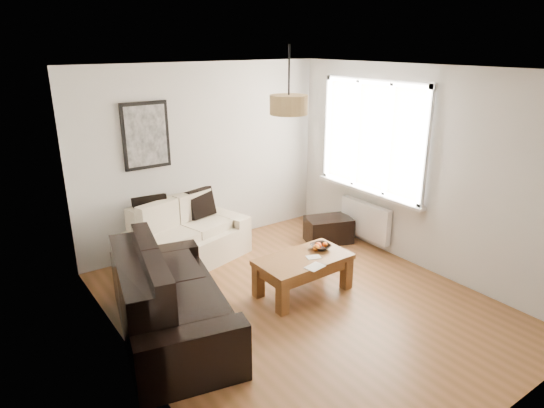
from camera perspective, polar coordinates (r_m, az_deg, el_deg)
floor at (r=5.54m, az=3.68°, el=-12.00°), size 4.50×4.50×0.00m
ceiling at (r=4.75m, az=4.37°, el=15.93°), size 3.80×4.50×0.00m
wall_back at (r=6.82m, az=-8.12°, el=5.69°), size 3.80×0.04×2.60m
wall_front at (r=3.69m, az=26.97°, el=-8.16°), size 3.80×0.04×2.60m
wall_left at (r=4.13m, az=-16.92°, el=-3.95°), size 0.04×4.50×2.60m
wall_right at (r=6.33m, az=17.46°, el=3.96°), size 0.04×4.50×2.60m
window_bay at (r=6.73m, az=12.11°, el=7.91°), size 0.14×1.90×1.60m
radiator at (r=7.04m, az=11.20°, el=-1.91°), size 0.10×0.90×0.52m
poster at (r=6.37m, az=-15.00°, el=7.98°), size 0.62×0.04×0.87m
pendant_shade at (r=5.02m, az=2.03°, el=11.90°), size 0.40×0.40×0.20m
loveseat_cream at (r=6.43m, az=-10.50°, el=-3.56°), size 1.84×1.31×0.83m
sofa_leather at (r=4.94m, az=-12.11°, el=-10.71°), size 1.39×2.18×0.87m
coffee_table at (r=5.68m, az=3.78°, el=-8.52°), size 1.13×0.62×0.46m
ottoman at (r=7.11m, az=6.83°, el=-3.10°), size 0.76×0.62×0.38m
cushion_left at (r=6.36m, az=-14.42°, el=-0.96°), size 0.45×0.18×0.43m
cushion_right at (r=6.64m, az=-8.63°, el=0.12°), size 0.42×0.21×0.40m
fruit_bowl at (r=5.80m, az=5.91°, el=-5.14°), size 0.26×0.26×0.06m
orange_a at (r=5.80m, az=5.61°, el=-5.00°), size 0.09×0.09×0.08m
orange_b at (r=5.84m, az=6.44°, el=-4.88°), size 0.08×0.08×0.06m
orange_c at (r=5.74m, az=5.37°, el=-5.26°), size 0.10×0.10×0.08m
papers at (r=5.36m, az=5.21°, el=-7.57°), size 0.24×0.19×0.01m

